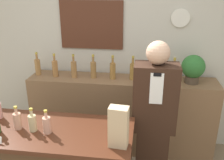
# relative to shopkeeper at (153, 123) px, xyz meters

# --- Properties ---
(back_wall) EXTENTS (5.20, 0.09, 2.70)m
(back_wall) POSITION_rel_shopkeeper_xyz_m (-0.57, 0.99, 0.52)
(back_wall) COLOR beige
(back_wall) RESTS_ON ground_plane
(back_shelf) EXTENTS (2.39, 0.42, 1.02)m
(back_shelf) POSITION_rel_shopkeeper_xyz_m (-0.39, 0.72, -0.33)
(back_shelf) COLOR brown
(back_shelf) RESTS_ON ground_plane
(shopkeeper) EXTENTS (0.42, 0.27, 1.67)m
(shopkeeper) POSITION_rel_shopkeeper_xyz_m (0.00, 0.00, 0.00)
(shopkeeper) COLOR #331E14
(shopkeeper) RESTS_ON ground_plane
(potted_plant) EXTENTS (0.28, 0.28, 0.35)m
(potted_plant) POSITION_rel_shopkeeper_xyz_m (0.46, 0.70, 0.37)
(potted_plant) COLOR #4C3D2D
(potted_plant) RESTS_ON back_shelf
(paper_bag) EXTENTS (0.15, 0.11, 0.33)m
(paper_bag) POSITION_rel_shopkeeper_xyz_m (-0.29, -0.62, 0.31)
(paper_bag) COLOR tan
(paper_bag) RESTS_ON display_counter
(counter_bottle_2) EXTENTS (0.07, 0.07, 0.21)m
(counter_bottle_2) POSITION_rel_shopkeeper_xyz_m (-1.17, -0.49, 0.22)
(counter_bottle_2) COLOR tan
(counter_bottle_2) RESTS_ON display_counter
(counter_bottle_3) EXTENTS (0.07, 0.07, 0.21)m
(counter_bottle_3) POSITION_rel_shopkeeper_xyz_m (-1.02, -0.51, 0.22)
(counter_bottle_3) COLOR tan
(counter_bottle_3) RESTS_ON display_counter
(counter_bottle_4) EXTENTS (0.07, 0.07, 0.21)m
(counter_bottle_4) POSITION_rel_shopkeeper_xyz_m (-0.89, -0.52, 0.22)
(counter_bottle_4) COLOR tan
(counter_bottle_4) RESTS_ON display_counter
(shelf_bottle_0) EXTENTS (0.07, 0.07, 0.30)m
(shelf_bottle_0) POSITION_rel_shopkeeper_xyz_m (-1.51, 0.74, 0.30)
(shelf_bottle_0) COLOR #A3723F
(shelf_bottle_0) RESTS_ON back_shelf
(shelf_bottle_1) EXTENTS (0.07, 0.07, 0.30)m
(shelf_bottle_1) POSITION_rel_shopkeeper_xyz_m (-1.26, 0.70, 0.30)
(shelf_bottle_1) COLOR #A36F3D
(shelf_bottle_1) RESTS_ON back_shelf
(shelf_bottle_2) EXTENTS (0.07, 0.07, 0.30)m
(shelf_bottle_2) POSITION_rel_shopkeeper_xyz_m (-1.01, 0.71, 0.30)
(shelf_bottle_2) COLOR #9E6F3F
(shelf_bottle_2) RESTS_ON back_shelf
(shelf_bottle_3) EXTENTS (0.07, 0.07, 0.30)m
(shelf_bottle_3) POSITION_rel_shopkeeper_xyz_m (-0.76, 0.73, 0.30)
(shelf_bottle_3) COLOR olive
(shelf_bottle_3) RESTS_ON back_shelf
(shelf_bottle_4) EXTENTS (0.07, 0.07, 0.30)m
(shelf_bottle_4) POSITION_rel_shopkeeper_xyz_m (-0.51, 0.72, 0.30)
(shelf_bottle_4) COLOR #9F7037
(shelf_bottle_4) RESTS_ON back_shelf
(shelf_bottle_5) EXTENTS (0.07, 0.07, 0.30)m
(shelf_bottle_5) POSITION_rel_shopkeeper_xyz_m (-0.26, 0.73, 0.30)
(shelf_bottle_5) COLOR olive
(shelf_bottle_5) RESTS_ON back_shelf
(shelf_bottle_6) EXTENTS (0.07, 0.07, 0.30)m
(shelf_bottle_6) POSITION_rel_shopkeeper_xyz_m (-0.01, 0.73, 0.30)
(shelf_bottle_6) COLOR olive
(shelf_bottle_6) RESTS_ON back_shelf
(shelf_bottle_7) EXTENTS (0.07, 0.07, 0.30)m
(shelf_bottle_7) POSITION_rel_shopkeeper_xyz_m (0.24, 0.72, 0.30)
(shelf_bottle_7) COLOR olive
(shelf_bottle_7) RESTS_ON back_shelf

